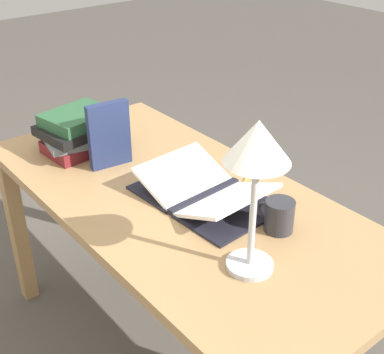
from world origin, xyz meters
The scene contains 7 objects.
reading_desk centered at (0.00, 0.00, 0.66)m, with size 1.54×0.73×0.75m.
open_book centered at (-0.07, -0.05, 0.78)m, with size 0.47×0.33×0.09m.
book_stack_tall centered at (0.50, 0.09, 0.83)m, with size 0.26×0.31×0.16m.
book_standing_upright centered at (0.32, 0.06, 0.87)m, with size 0.05×0.16×0.24m.
reading_lamp centered at (-0.41, 0.08, 1.09)m, with size 0.17×0.17×0.43m.
coffee_mug centered at (-0.34, -0.11, 0.80)m, with size 0.12×0.09×0.10m.
pencil centered at (-0.05, -0.26, 0.76)m, with size 0.09×0.13×0.01m.
Camera 1 is at (-1.20, 0.91, 1.67)m, focal length 50.00 mm.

